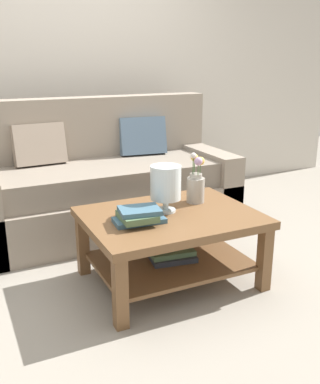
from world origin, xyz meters
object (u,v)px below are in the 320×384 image
Objects in this scene: glass_hurricane_vase at (166,184)px; flower_pitcher at (196,184)px; couch at (103,185)px; book_stack_main at (139,216)px; coffee_table at (170,233)px.

glass_hurricane_vase is 0.87× the size of flower_pitcher.
couch is 1.07m from glass_hurricane_vase.
book_stack_main is 0.29m from glass_hurricane_vase.
flower_pitcher is at bearing -71.12° from couch.
glass_hurricane_vase is (0.06, -1.03, 0.27)m from couch.
couch is 1.09m from coffee_table.
book_stack_main is 0.92× the size of flower_pitcher.
glass_hurricane_vase is (0.23, 0.12, 0.13)m from book_stack_main.
book_stack_main is at bearing -98.45° from couch.
couch reaches higher than book_stack_main.
flower_pitcher is at bearing 28.50° from coffee_table.
couch is at bearing 93.59° from coffee_table.
flower_pitcher is at bearing 22.00° from book_stack_main.
book_stack_main is (-0.24, -0.06, 0.17)m from coffee_table.
coffee_table is at bearing -86.41° from couch.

